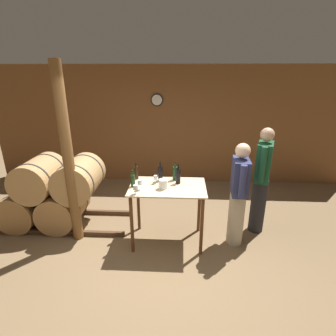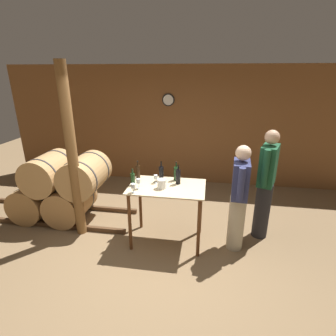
{
  "view_description": "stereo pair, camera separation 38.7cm",
  "coord_description": "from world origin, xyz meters",
  "px_view_note": "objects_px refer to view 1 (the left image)",
  "views": [
    {
      "loc": [
        0.26,
        -3.06,
        2.53
      ],
      "look_at": [
        0.07,
        0.57,
        1.2
      ],
      "focal_mm": 28.0,
      "sensor_mm": 36.0,
      "label": 1
    },
    {
      "loc": [
        0.65,
        -3.02,
        2.53
      ],
      "look_at": [
        0.07,
        0.57,
        1.2
      ],
      "focal_mm": 28.0,
      "sensor_mm": 36.0,
      "label": 2
    }
  ],
  "objects_px": {
    "wine_bottle_right": "(175,173)",
    "wine_glass_near_left": "(136,188)",
    "wine_glass_near_right": "(156,178)",
    "ice_bucket": "(163,184)",
    "person_host": "(238,194)",
    "wooden_post": "(68,159)",
    "person_visitor_with_scarf": "(261,179)",
    "wine_bottle_far_left": "(136,172)",
    "wine_glass_near_center": "(140,183)",
    "wine_bottle_left": "(133,180)",
    "wine_bottle_center": "(160,173)",
    "wine_bottle_far_right": "(178,176)"
  },
  "relations": [
    {
      "from": "wine_bottle_right",
      "to": "wine_glass_near_left",
      "type": "xyz_separation_m",
      "value": [
        -0.53,
        -0.54,
        -0.02
      ]
    },
    {
      "from": "wine_glass_near_right",
      "to": "wine_glass_near_left",
      "type": "bearing_deg",
      "value": -121.92
    },
    {
      "from": "ice_bucket",
      "to": "person_host",
      "type": "xyz_separation_m",
      "value": [
        1.1,
        0.08,
        -0.16
      ]
    },
    {
      "from": "wooden_post",
      "to": "person_visitor_with_scarf",
      "type": "relative_size",
      "value": 1.53
    },
    {
      "from": "wine_bottle_far_left",
      "to": "ice_bucket",
      "type": "bearing_deg",
      "value": -37.27
    },
    {
      "from": "wine_glass_near_center",
      "to": "person_host",
      "type": "xyz_separation_m",
      "value": [
        1.43,
        0.14,
        -0.21
      ]
    },
    {
      "from": "person_host",
      "to": "wine_glass_near_center",
      "type": "bearing_deg",
      "value": -174.37
    },
    {
      "from": "wine_bottle_left",
      "to": "wine_glass_near_right",
      "type": "relative_size",
      "value": 1.99
    },
    {
      "from": "wine_bottle_left",
      "to": "wine_bottle_right",
      "type": "xyz_separation_m",
      "value": [
        0.61,
        0.29,
        0.01
      ]
    },
    {
      "from": "wine_glass_near_center",
      "to": "person_visitor_with_scarf",
      "type": "relative_size",
      "value": 0.09
    },
    {
      "from": "wine_bottle_left",
      "to": "person_host",
      "type": "bearing_deg",
      "value": 1.19
    },
    {
      "from": "wooden_post",
      "to": "person_visitor_with_scarf",
      "type": "bearing_deg",
      "value": 7.24
    },
    {
      "from": "wine_bottle_center",
      "to": "wine_glass_near_right",
      "type": "xyz_separation_m",
      "value": [
        -0.06,
        -0.12,
        -0.03
      ]
    },
    {
      "from": "wine_bottle_left",
      "to": "wine_glass_near_left",
      "type": "distance_m",
      "value": 0.26
    },
    {
      "from": "wine_glass_near_left",
      "to": "person_host",
      "type": "height_order",
      "value": "person_host"
    },
    {
      "from": "wine_bottle_center",
      "to": "ice_bucket",
      "type": "relative_size",
      "value": 2.22
    },
    {
      "from": "wine_bottle_right",
      "to": "wooden_post",
      "type": "bearing_deg",
      "value": -170.88
    },
    {
      "from": "person_visitor_with_scarf",
      "to": "wooden_post",
      "type": "bearing_deg",
      "value": -172.76
    },
    {
      "from": "wine_bottle_far_left",
      "to": "wine_bottle_right",
      "type": "height_order",
      "value": "wine_bottle_right"
    },
    {
      "from": "wine_bottle_left",
      "to": "wine_glass_near_center",
      "type": "bearing_deg",
      "value": -42.79
    },
    {
      "from": "wine_bottle_center",
      "to": "wine_bottle_right",
      "type": "bearing_deg",
      "value": 11.48
    },
    {
      "from": "wine_glass_near_center",
      "to": "wine_bottle_left",
      "type": "bearing_deg",
      "value": 137.21
    },
    {
      "from": "wine_bottle_left",
      "to": "wine_bottle_center",
      "type": "xyz_separation_m",
      "value": [
        0.38,
        0.25,
        0.02
      ]
    },
    {
      "from": "wooden_post",
      "to": "ice_bucket",
      "type": "bearing_deg",
      "value": -3.67
    },
    {
      "from": "wine_glass_near_center",
      "to": "ice_bucket",
      "type": "relative_size",
      "value": 1.09
    },
    {
      "from": "wine_bottle_far_right",
      "to": "wine_glass_near_center",
      "type": "bearing_deg",
      "value": -154.16
    },
    {
      "from": "person_host",
      "to": "wine_glass_near_left",
      "type": "bearing_deg",
      "value": -169.17
    },
    {
      "from": "wine_glass_near_right",
      "to": "person_host",
      "type": "height_order",
      "value": "person_host"
    },
    {
      "from": "ice_bucket",
      "to": "wine_bottle_right",
      "type": "bearing_deg",
      "value": 63.92
    },
    {
      "from": "wine_bottle_left",
      "to": "wine_glass_near_center",
      "type": "distance_m",
      "value": 0.16
    },
    {
      "from": "person_host",
      "to": "person_visitor_with_scarf",
      "type": "relative_size",
      "value": 0.92
    },
    {
      "from": "wine_bottle_center",
      "to": "ice_bucket",
      "type": "distance_m",
      "value": 0.3
    },
    {
      "from": "person_host",
      "to": "wine_bottle_far_right",
      "type": "bearing_deg",
      "value": 172.29
    },
    {
      "from": "wine_glass_near_right",
      "to": "person_host",
      "type": "relative_size",
      "value": 0.08
    },
    {
      "from": "wine_bottle_center",
      "to": "person_host",
      "type": "bearing_deg",
      "value": -10.52
    },
    {
      "from": "wine_glass_near_right",
      "to": "person_visitor_with_scarf",
      "type": "bearing_deg",
      "value": 9.68
    },
    {
      "from": "wine_glass_near_left",
      "to": "person_visitor_with_scarf",
      "type": "xyz_separation_m",
      "value": [
        1.9,
        0.67,
        -0.11
      ]
    },
    {
      "from": "wine_bottle_far_left",
      "to": "person_visitor_with_scarf",
      "type": "relative_size",
      "value": 0.16
    },
    {
      "from": "wine_glass_near_left",
      "to": "ice_bucket",
      "type": "bearing_deg",
      "value": 29.38
    },
    {
      "from": "wine_glass_near_right",
      "to": "person_host",
      "type": "xyz_separation_m",
      "value": [
        1.23,
        -0.1,
        -0.18
      ]
    },
    {
      "from": "wine_bottle_center",
      "to": "wine_glass_near_right",
      "type": "relative_size",
      "value": 2.41
    },
    {
      "from": "wooden_post",
      "to": "wine_bottle_right",
      "type": "bearing_deg",
      "value": 9.12
    },
    {
      "from": "person_visitor_with_scarf",
      "to": "wine_bottle_center",
      "type": "bearing_deg",
      "value": -173.99
    },
    {
      "from": "person_visitor_with_scarf",
      "to": "wine_glass_near_left",
      "type": "bearing_deg",
      "value": -160.68
    },
    {
      "from": "wine_bottle_left",
      "to": "wine_bottle_far_left",
      "type": "bearing_deg",
      "value": 90.13
    },
    {
      "from": "person_host",
      "to": "wine_bottle_right",
      "type": "bearing_deg",
      "value": 164.37
    },
    {
      "from": "wine_bottle_left",
      "to": "wine_glass_near_right",
      "type": "bearing_deg",
      "value": 22.73
    },
    {
      "from": "wooden_post",
      "to": "ice_bucket",
      "type": "relative_size",
      "value": 19.37
    },
    {
      "from": "wine_bottle_far_left",
      "to": "person_host",
      "type": "xyz_separation_m",
      "value": [
        1.55,
        -0.26,
        -0.21
      ]
    },
    {
      "from": "ice_bucket",
      "to": "person_visitor_with_scarf",
      "type": "xyz_separation_m",
      "value": [
        1.53,
        0.46,
        -0.08
      ]
    }
  ]
}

